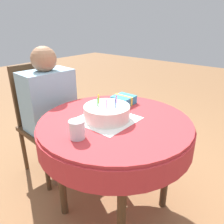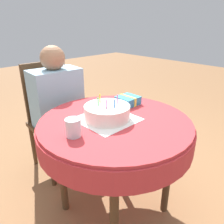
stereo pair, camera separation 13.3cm
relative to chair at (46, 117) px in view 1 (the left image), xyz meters
name	(u,v)px [view 1 (the left image)]	position (x,y,z in m)	size (l,w,h in m)	color
ground_plane	(114,208)	(-0.02, -0.81, -0.51)	(12.00, 12.00, 0.00)	#8C603D
dining_table	(115,133)	(-0.02, -0.81, 0.13)	(0.96, 0.96, 0.74)	#BC3338
chair	(46,117)	(0.00, 0.00, 0.00)	(0.48, 0.48, 0.97)	#4C331E
person	(50,102)	(-0.01, -0.10, 0.17)	(0.42, 0.36, 1.13)	#9E7051
napkin	(107,119)	(-0.05, -0.77, 0.23)	(0.33, 0.33, 0.00)	white
birthday_cake	(107,112)	(-0.05, -0.77, 0.27)	(0.28, 0.28, 0.14)	white
drinking_glass	(77,129)	(-0.32, -0.80, 0.27)	(0.08, 0.08, 0.10)	silver
gift_box	(124,100)	(0.24, -0.68, 0.25)	(0.14, 0.15, 0.06)	teal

